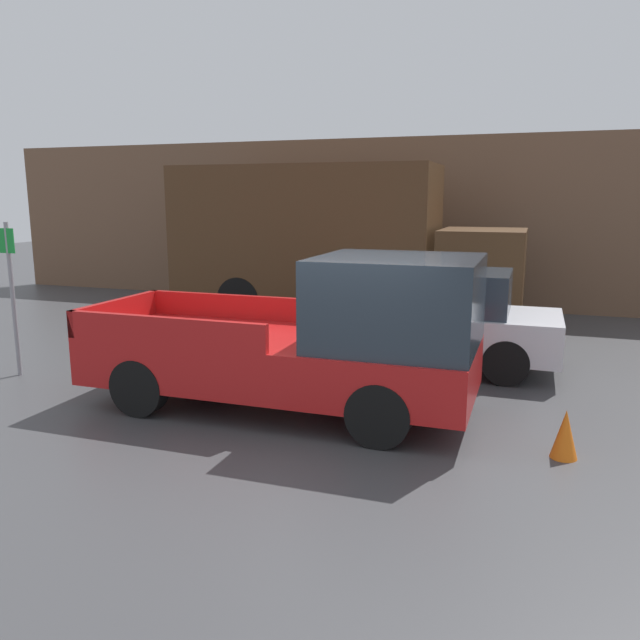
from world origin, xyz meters
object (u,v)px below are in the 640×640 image
car (431,318)px  traffic_cone (565,434)px  parking_sign (12,291)px  delivery_truck (327,239)px  pickup_truck (316,340)px

car → traffic_cone: 4.16m
parking_sign → delivery_truck: bearing=62.4°
pickup_truck → parking_sign: bearing=179.0°
delivery_truck → parking_sign: size_ratio=3.24×
pickup_truck → car: bearing=69.7°
traffic_cone → pickup_truck: bearing=170.2°
car → delivery_truck: 4.79m
pickup_truck → traffic_cone: 3.35m
pickup_truck → delivery_truck: 6.84m
car → traffic_cone: size_ratio=7.70×
pickup_truck → parking_sign: size_ratio=2.12×
delivery_truck → traffic_cone: delivery_truck is taller
pickup_truck → car: 3.19m
pickup_truck → delivery_truck: delivery_truck is taller
parking_sign → traffic_cone: (8.54, -0.65, -1.15)m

